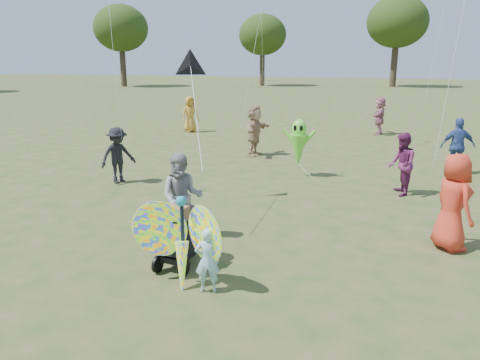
{
  "coord_description": "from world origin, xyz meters",
  "views": [
    {
      "loc": [
        2.68,
        -7.16,
        3.49
      ],
      "look_at": [
        -0.2,
        1.5,
        1.1
      ],
      "focal_mm": 35.0,
      "sensor_mm": 36.0,
      "label": 1
    }
  ],
  "objects_px": {
    "adult_man": "(182,197)",
    "butterfly_kite": "(182,243)",
    "crowd_a": "(453,202)",
    "jogging_stroller": "(180,232)",
    "crowd_d": "(255,130)",
    "crowd_c": "(458,146)",
    "crowd_g": "(190,114)",
    "alien_kite": "(299,145)",
    "child_girl": "(207,260)",
    "crowd_b": "(118,155)",
    "crowd_j": "(379,116)",
    "crowd_e": "(402,164)"
  },
  "relations": [
    {
      "from": "adult_man",
      "to": "crowd_c",
      "type": "xyz_separation_m",
      "value": [
        5.7,
        7.6,
        0.0
      ]
    },
    {
      "from": "crowd_a",
      "to": "adult_man",
      "type": "bearing_deg",
      "value": 73.05
    },
    {
      "from": "crowd_g",
      "to": "alien_kite",
      "type": "distance_m",
      "value": 9.72
    },
    {
      "from": "crowd_j",
      "to": "jogging_stroller",
      "type": "xyz_separation_m",
      "value": [
        -2.63,
        -16.03,
        -0.25
      ]
    },
    {
      "from": "crowd_a",
      "to": "child_girl",
      "type": "bearing_deg",
      "value": 99.21
    },
    {
      "from": "crowd_a",
      "to": "crowd_g",
      "type": "relative_size",
      "value": 1.06
    },
    {
      "from": "alien_kite",
      "to": "crowd_g",
      "type": "bearing_deg",
      "value": 133.72
    },
    {
      "from": "jogging_stroller",
      "to": "crowd_a",
      "type": "bearing_deg",
      "value": 32.9
    },
    {
      "from": "crowd_c",
      "to": "butterfly_kite",
      "type": "distance_m",
      "value": 10.56
    },
    {
      "from": "crowd_j",
      "to": "jogging_stroller",
      "type": "height_order",
      "value": "crowd_j"
    },
    {
      "from": "child_girl",
      "to": "jogging_stroller",
      "type": "height_order",
      "value": "jogging_stroller"
    },
    {
      "from": "jogging_stroller",
      "to": "butterfly_kite",
      "type": "bearing_deg",
      "value": -56.0
    },
    {
      "from": "crowd_e",
      "to": "crowd_c",
      "type": "bearing_deg",
      "value": 139.6
    },
    {
      "from": "child_girl",
      "to": "crowd_j",
      "type": "relative_size",
      "value": 0.59
    },
    {
      "from": "alien_kite",
      "to": "crowd_j",
      "type": "bearing_deg",
      "value": 77.91
    },
    {
      "from": "child_girl",
      "to": "crowd_c",
      "type": "relative_size",
      "value": 0.59
    },
    {
      "from": "crowd_c",
      "to": "crowd_d",
      "type": "relative_size",
      "value": 0.93
    },
    {
      "from": "crowd_d",
      "to": "crowd_j",
      "type": "relative_size",
      "value": 1.07
    },
    {
      "from": "crowd_a",
      "to": "butterfly_kite",
      "type": "xyz_separation_m",
      "value": [
        -4.13,
        -2.91,
        -0.2
      ]
    },
    {
      "from": "adult_man",
      "to": "alien_kite",
      "type": "distance_m",
      "value": 5.84
    },
    {
      "from": "crowd_b",
      "to": "butterfly_kite",
      "type": "xyz_separation_m",
      "value": [
        4.43,
        -5.14,
        -0.09
      ]
    },
    {
      "from": "crowd_j",
      "to": "alien_kite",
      "type": "xyz_separation_m",
      "value": [
        -1.97,
        -9.19,
        0.1
      ]
    },
    {
      "from": "crowd_g",
      "to": "crowd_j",
      "type": "bearing_deg",
      "value": -33.44
    },
    {
      "from": "crowd_g",
      "to": "jogging_stroller",
      "type": "bearing_deg",
      "value": -113.82
    },
    {
      "from": "crowd_c",
      "to": "crowd_e",
      "type": "height_order",
      "value": "crowd_c"
    },
    {
      "from": "crowd_d",
      "to": "crowd_g",
      "type": "height_order",
      "value": "crowd_d"
    },
    {
      "from": "adult_man",
      "to": "butterfly_kite",
      "type": "relative_size",
      "value": 0.99
    },
    {
      "from": "crowd_c",
      "to": "alien_kite",
      "type": "height_order",
      "value": "alien_kite"
    },
    {
      "from": "crowd_a",
      "to": "alien_kite",
      "type": "relative_size",
      "value": 1.05
    },
    {
      "from": "crowd_c",
      "to": "adult_man",
      "type": "bearing_deg",
      "value": 40.82
    },
    {
      "from": "crowd_d",
      "to": "crowd_j",
      "type": "bearing_deg",
      "value": -26.19
    },
    {
      "from": "crowd_g",
      "to": "crowd_j",
      "type": "distance_m",
      "value": 8.95
    },
    {
      "from": "crowd_c",
      "to": "crowd_g",
      "type": "bearing_deg",
      "value": -36.86
    },
    {
      "from": "crowd_a",
      "to": "jogging_stroller",
      "type": "height_order",
      "value": "crowd_a"
    },
    {
      "from": "adult_man",
      "to": "alien_kite",
      "type": "bearing_deg",
      "value": 61.27
    },
    {
      "from": "crowd_b",
      "to": "crowd_g",
      "type": "xyz_separation_m",
      "value": [
        -1.99,
        9.39,
        0.06
      ]
    },
    {
      "from": "crowd_b",
      "to": "crowd_j",
      "type": "height_order",
      "value": "crowd_j"
    },
    {
      "from": "butterfly_kite",
      "to": "crowd_g",
      "type": "bearing_deg",
      "value": 113.81
    },
    {
      "from": "child_girl",
      "to": "butterfly_kite",
      "type": "relative_size",
      "value": 0.59
    },
    {
      "from": "crowd_e",
      "to": "jogging_stroller",
      "type": "bearing_deg",
      "value": -43.51
    },
    {
      "from": "crowd_c",
      "to": "crowd_d",
      "type": "bearing_deg",
      "value": -18.89
    },
    {
      "from": "crowd_a",
      "to": "crowd_c",
      "type": "distance_m",
      "value": 6.5
    },
    {
      "from": "crowd_c",
      "to": "jogging_stroller",
      "type": "distance_m",
      "value": 10.15
    },
    {
      "from": "crowd_c",
      "to": "crowd_j",
      "type": "bearing_deg",
      "value": -82.77
    },
    {
      "from": "crowd_c",
      "to": "alien_kite",
      "type": "bearing_deg",
      "value": 9.94
    },
    {
      "from": "crowd_b",
      "to": "crowd_d",
      "type": "distance_m",
      "value": 5.63
    },
    {
      "from": "butterfly_kite",
      "to": "alien_kite",
      "type": "bearing_deg",
      "value": 87.66
    },
    {
      "from": "crowd_d",
      "to": "butterfly_kite",
      "type": "xyz_separation_m",
      "value": [
        1.86,
        -10.15,
        -0.21
      ]
    },
    {
      "from": "crowd_b",
      "to": "crowd_c",
      "type": "bearing_deg",
      "value": -34.66
    },
    {
      "from": "adult_man",
      "to": "crowd_j",
      "type": "relative_size",
      "value": 0.99
    }
  ]
}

